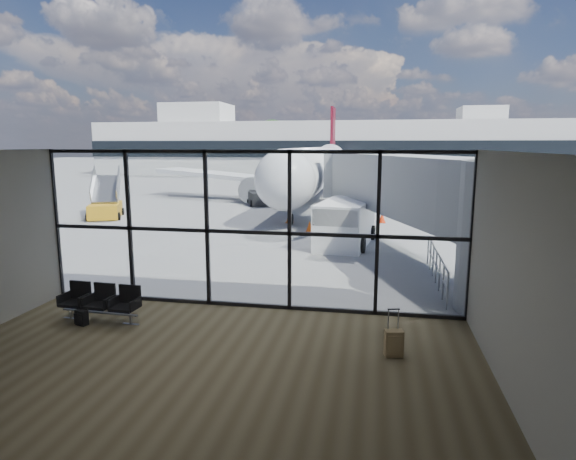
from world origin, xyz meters
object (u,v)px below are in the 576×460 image
(service_van, at_px, (345,223))
(belt_loader, at_px, (258,197))
(mobile_stairs, at_px, (106,208))
(airliner, at_px, (317,168))
(suitcase, at_px, (394,343))
(seating_row, at_px, (102,300))
(backpack, at_px, (81,317))

(service_van, xyz_separation_m, belt_loader, (-7.66, 14.12, -0.47))
(belt_loader, bearing_deg, service_van, -85.49)
(mobile_stairs, bearing_deg, airliner, 22.99)
(suitcase, distance_m, mobile_stairs, 24.90)
(seating_row, bearing_deg, backpack, -120.77)
(backpack, xyz_separation_m, mobile_stairs, (-9.62, 17.23, 0.40))
(service_van, bearing_deg, seating_row, -110.22)
(suitcase, xyz_separation_m, service_van, (-1.88, 11.89, 0.73))
(suitcase, height_order, airliner, airliner)
(seating_row, relative_size, suitcase, 2.06)
(backpack, distance_m, airliner, 30.09)
(service_van, height_order, belt_loader, service_van)
(airliner, xyz_separation_m, service_van, (3.59, -18.45, -1.62))
(airliner, height_order, belt_loader, airliner)
(backpack, bearing_deg, airliner, 101.18)
(belt_loader, bearing_deg, mobile_stairs, -157.77)
(suitcase, bearing_deg, airliner, 88.27)
(airliner, bearing_deg, seating_row, -94.43)
(seating_row, distance_m, backpack, 0.65)
(service_van, bearing_deg, airliner, 108.27)
(service_van, bearing_deg, mobile_stairs, 166.94)
(seating_row, bearing_deg, belt_loader, 97.75)
(suitcase, bearing_deg, backpack, 164.74)
(mobile_stairs, bearing_deg, belt_loader, 22.80)
(suitcase, height_order, service_van, service_van)
(seating_row, xyz_separation_m, belt_loader, (-1.96, 25.09, 0.05))
(seating_row, distance_m, suitcase, 7.64)
(mobile_stairs, bearing_deg, seating_row, -82.73)
(seating_row, xyz_separation_m, mobile_stairs, (-9.94, 16.76, 0.08))
(suitcase, bearing_deg, seating_row, 161.08)
(backpack, height_order, mobile_stairs, mobile_stairs)
(belt_loader, bearing_deg, airliner, 22.81)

